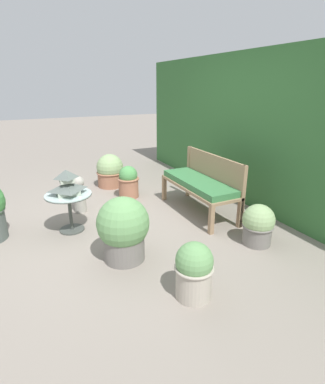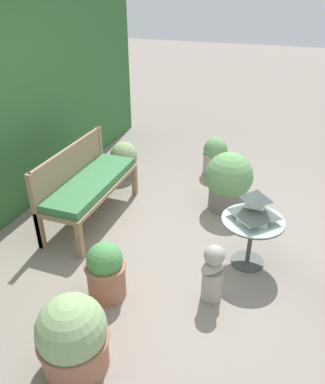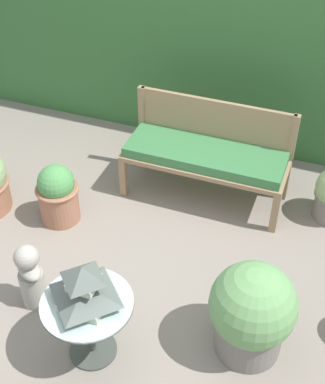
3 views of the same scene
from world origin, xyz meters
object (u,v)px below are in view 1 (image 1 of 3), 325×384
garden_bust (79,194)px  potted_plant_table_near (128,182)px  patio_table (69,202)px  potted_plant_patio_mid (123,229)px  potted_plant_hedge_corner (110,171)px  potted_plant_bench_right (194,270)px  garden_bench (199,185)px  potted_plant_table_far (258,225)px  pagoda_birdhouse (67,184)px

garden_bust → potted_plant_table_near: size_ratio=1.02×
patio_table → potted_plant_table_near: (-0.86, 1.11, -0.13)m
patio_table → potted_plant_patio_mid: bearing=22.8°
potted_plant_hedge_corner → potted_plant_bench_right: 3.42m
garden_bench → potted_plant_table_far: 1.16m
potted_plant_bench_right → potted_plant_table_near: bearing=172.6°
pagoda_birdhouse → potted_plant_table_far: (1.35, 1.97, -0.40)m
garden_bench → potted_plant_table_near: (-1.07, -0.73, -0.16)m
patio_table → potted_plant_table_near: potted_plant_table_near is taller
patio_table → potted_plant_table_near: size_ratio=1.08×
potted_plant_hedge_corner → potted_plant_bench_right: size_ratio=1.13×
patio_table → potted_plant_hedge_corner: 1.87m
garden_bench → garden_bust: size_ratio=2.56×
garden_bench → potted_plant_table_far: (1.14, 0.13, -0.18)m
garden_bust → potted_plant_table_near: 0.92m
potted_plant_patio_mid → potted_plant_hedge_corner: bearing=166.7°
potted_plant_table_far → potted_plant_bench_right: bearing=-67.6°
pagoda_birdhouse → potted_plant_table_far: 2.42m
potted_plant_table_near → patio_table: bearing=-52.3°
potted_plant_patio_mid → potted_plant_bench_right: bearing=22.2°
pagoda_birdhouse → potted_plant_patio_mid: pagoda_birdhouse is taller
garden_bust → potted_plant_hedge_corner: 1.25m
patio_table → potted_plant_table_near: bearing=127.7°
potted_plant_patio_mid → potted_plant_bench_right: size_ratio=1.33×
potted_plant_patio_mid → potted_plant_table_far: 1.61m
garden_bench → potted_plant_table_near: 1.30m
garden_bust → potted_plant_table_near: (-0.28, 0.88, -0.01)m
garden_bench → pagoda_birdhouse: pagoda_birdhouse is taller
potted_plant_patio_mid → potted_plant_table_far: potted_plant_patio_mid is taller
garden_bust → potted_plant_bench_right: garden_bust is taller
patio_table → garden_bust: (-0.58, 0.23, -0.12)m
pagoda_birdhouse → potted_plant_bench_right: bearing=22.5°
potted_plant_patio_mid → potted_plant_bench_right: potted_plant_patio_mid is taller
potted_plant_table_near → potted_plant_hedge_corner: bearing=-171.2°
patio_table → potted_plant_table_far: 2.39m
potted_plant_patio_mid → potted_plant_hedge_corner: potted_plant_patio_mid is taller
garden_bench → garden_bust: (-0.79, -1.61, -0.15)m
garden_bust → potted_plant_patio_mid: 1.56m
pagoda_birdhouse → potted_plant_hedge_corner: pagoda_birdhouse is taller
potted_plant_hedge_corner → patio_table: bearing=-32.6°
potted_plant_table_far → potted_plant_table_near: bearing=-158.9°
potted_plant_table_near → pagoda_birdhouse: bearing=-52.3°
pagoda_birdhouse → potted_plant_table_near: (-0.86, 1.11, -0.38)m
pagoda_birdhouse → potted_plant_patio_mid: bearing=22.8°
garden_bust → potted_plant_table_far: (1.93, 1.73, -0.03)m
pagoda_birdhouse → potted_plant_table_far: pagoda_birdhouse is taller
garden_bench → potted_plant_bench_right: (1.63, -1.08, -0.16)m
garden_bust → potted_plant_hedge_corner: potted_plant_hedge_corner is taller
garden_bench → potted_plant_bench_right: 1.96m
potted_plant_table_near → potted_plant_patio_mid: bearing=-21.2°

